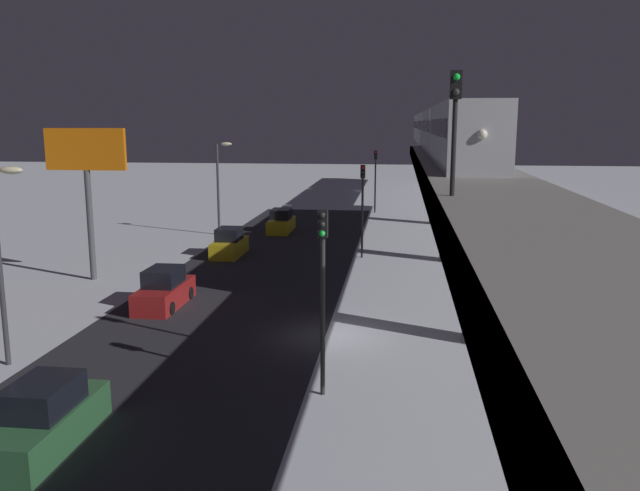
{
  "coord_description": "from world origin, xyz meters",
  "views": [
    {
      "loc": [
        -2.79,
        27.22,
        9.2
      ],
      "look_at": [
        1.94,
        -11.67,
        1.79
      ],
      "focal_mm": 36.52,
      "sensor_mm": 36.0,
      "label": 1
    }
  ],
  "objects_px": {
    "sedan_green": "(45,420)",
    "traffic_light_far": "(375,172)",
    "sedan_red": "(164,291)",
    "sedan_yellow_2": "(229,244)",
    "traffic_light_mid": "(363,197)",
    "rail_signal": "(455,111)",
    "sedan_yellow": "(281,223)",
    "traffic_light_near": "(323,276)",
    "subway_train": "(436,129)",
    "commercial_billboard": "(86,164)"
  },
  "relations": [
    {
      "from": "sedan_green",
      "to": "traffic_light_far",
      "type": "height_order",
      "value": "traffic_light_far"
    },
    {
      "from": "sedan_red",
      "to": "sedan_yellow_2",
      "type": "relative_size",
      "value": 1.1
    },
    {
      "from": "sedan_yellow_2",
      "to": "traffic_light_mid",
      "type": "xyz_separation_m",
      "value": [
        -9.3,
        -0.35,
        3.4
      ]
    },
    {
      "from": "rail_signal",
      "to": "traffic_light_mid",
      "type": "height_order",
      "value": "rail_signal"
    },
    {
      "from": "sedan_yellow",
      "to": "traffic_light_near",
      "type": "bearing_deg",
      "value": 102.69
    },
    {
      "from": "sedan_yellow",
      "to": "sedan_yellow_2",
      "type": "distance_m",
      "value": 10.57
    },
    {
      "from": "sedan_red",
      "to": "sedan_yellow",
      "type": "distance_m",
      "value": 23.39
    },
    {
      "from": "subway_train",
      "to": "sedan_yellow_2",
      "type": "bearing_deg",
      "value": 55.53
    },
    {
      "from": "traffic_light_far",
      "to": "traffic_light_near",
      "type": "bearing_deg",
      "value": 90.0
    },
    {
      "from": "commercial_billboard",
      "to": "rail_signal",
      "type": "bearing_deg",
      "value": 144.16
    },
    {
      "from": "subway_train",
      "to": "traffic_light_mid",
      "type": "distance_m",
      "value": 23.1
    },
    {
      "from": "rail_signal",
      "to": "traffic_light_near",
      "type": "distance_m",
      "value": 6.85
    },
    {
      "from": "sedan_green",
      "to": "traffic_light_near",
      "type": "xyz_separation_m",
      "value": [
        -7.5,
        -4.56,
        3.4
      ]
    },
    {
      "from": "sedan_red",
      "to": "commercial_billboard",
      "type": "height_order",
      "value": "commercial_billboard"
    },
    {
      "from": "sedan_red",
      "to": "commercial_billboard",
      "type": "relative_size",
      "value": 0.53
    },
    {
      "from": "rail_signal",
      "to": "traffic_light_mid",
      "type": "bearing_deg",
      "value": -79.47
    },
    {
      "from": "rail_signal",
      "to": "sedan_red",
      "type": "bearing_deg",
      "value": -34.44
    },
    {
      "from": "rail_signal",
      "to": "sedan_yellow",
      "type": "relative_size",
      "value": 0.89
    },
    {
      "from": "rail_signal",
      "to": "traffic_light_near",
      "type": "relative_size",
      "value": 0.62
    },
    {
      "from": "sedan_yellow_2",
      "to": "traffic_light_near",
      "type": "bearing_deg",
      "value": 112.11
    },
    {
      "from": "sedan_yellow",
      "to": "subway_train",
      "type": "bearing_deg",
      "value": -138.73
    },
    {
      "from": "rail_signal",
      "to": "sedan_yellow",
      "type": "distance_m",
      "value": 35.69
    },
    {
      "from": "sedan_yellow",
      "to": "commercial_billboard",
      "type": "relative_size",
      "value": 0.51
    },
    {
      "from": "subway_train",
      "to": "traffic_light_far",
      "type": "relative_size",
      "value": 11.57
    },
    {
      "from": "rail_signal",
      "to": "sedan_green",
      "type": "bearing_deg",
      "value": 24.43
    },
    {
      "from": "subway_train",
      "to": "commercial_billboard",
      "type": "xyz_separation_m",
      "value": [
        21.5,
        30.13,
        -1.79
      ]
    },
    {
      "from": "rail_signal",
      "to": "traffic_light_far",
      "type": "xyz_separation_m",
      "value": [
        4.18,
        -45.74,
        -5.37
      ]
    },
    {
      "from": "sedan_yellow",
      "to": "traffic_light_near",
      "type": "height_order",
      "value": "traffic_light_near"
    },
    {
      "from": "sedan_yellow_2",
      "to": "commercial_billboard",
      "type": "relative_size",
      "value": 0.48
    },
    {
      "from": "sedan_yellow",
      "to": "sedan_red",
      "type": "bearing_deg",
      "value": 85.59
    },
    {
      "from": "sedan_yellow_2",
      "to": "sedan_green",
      "type": "bearing_deg",
      "value": 93.75
    },
    {
      "from": "sedan_red",
      "to": "traffic_light_mid",
      "type": "bearing_deg",
      "value": -125.06
    },
    {
      "from": "rail_signal",
      "to": "traffic_light_far",
      "type": "height_order",
      "value": "rail_signal"
    },
    {
      "from": "sedan_yellow",
      "to": "sedan_green",
      "type": "distance_m",
      "value": 37.87
    },
    {
      "from": "rail_signal",
      "to": "sedan_yellow_2",
      "type": "relative_size",
      "value": 0.93
    },
    {
      "from": "subway_train",
      "to": "sedan_green",
      "type": "bearing_deg",
      "value": 74.84
    },
    {
      "from": "sedan_red",
      "to": "sedan_yellow_2",
      "type": "xyz_separation_m",
      "value": [
        0.0,
        -12.9,
        0.01
      ]
    },
    {
      "from": "subway_train",
      "to": "traffic_light_far",
      "type": "height_order",
      "value": "subway_train"
    },
    {
      "from": "subway_train",
      "to": "traffic_light_near",
      "type": "height_order",
      "value": "subway_train"
    },
    {
      "from": "traffic_light_far",
      "to": "commercial_billboard",
      "type": "xyz_separation_m",
      "value": [
        15.54,
        31.5,
        2.63
      ]
    },
    {
      "from": "traffic_light_mid",
      "to": "sedan_yellow",
      "type": "bearing_deg",
      "value": -53.3
    },
    {
      "from": "sedan_green",
      "to": "traffic_light_far",
      "type": "relative_size",
      "value": 0.73
    },
    {
      "from": "sedan_yellow_2",
      "to": "traffic_light_mid",
      "type": "distance_m",
      "value": 9.91
    },
    {
      "from": "subway_train",
      "to": "sedan_yellow_2",
      "type": "relative_size",
      "value": 17.25
    },
    {
      "from": "sedan_green",
      "to": "traffic_light_near",
      "type": "height_order",
      "value": "traffic_light_near"
    },
    {
      "from": "sedan_green",
      "to": "traffic_light_mid",
      "type": "distance_m",
      "value": 29.0
    },
    {
      "from": "subway_train",
      "to": "sedan_yellow_2",
      "type": "distance_m",
      "value": 28.08
    },
    {
      "from": "sedan_green",
      "to": "traffic_light_mid",
      "type": "bearing_deg",
      "value": -105.1
    },
    {
      "from": "sedan_yellow_2",
      "to": "commercial_billboard",
      "type": "height_order",
      "value": "commercial_billboard"
    },
    {
      "from": "subway_train",
      "to": "rail_signal",
      "type": "height_order",
      "value": "rail_signal"
    }
  ]
}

